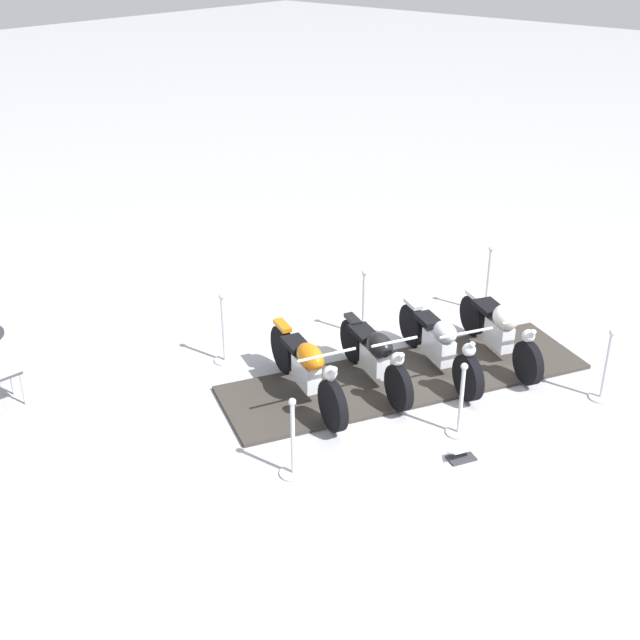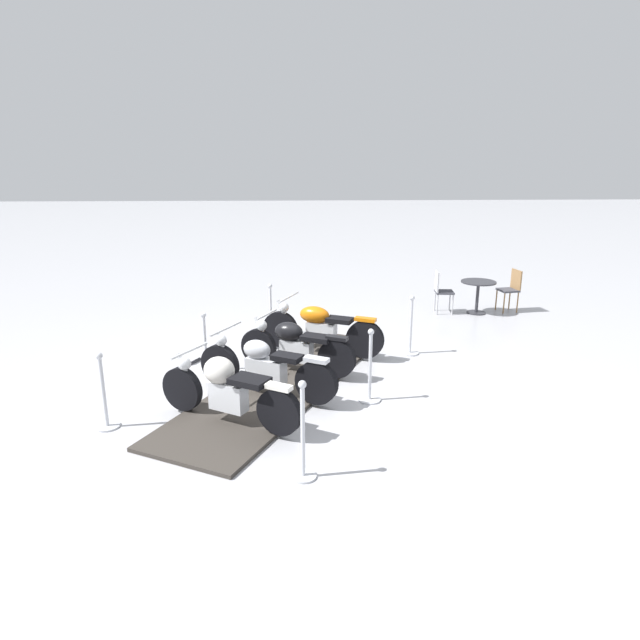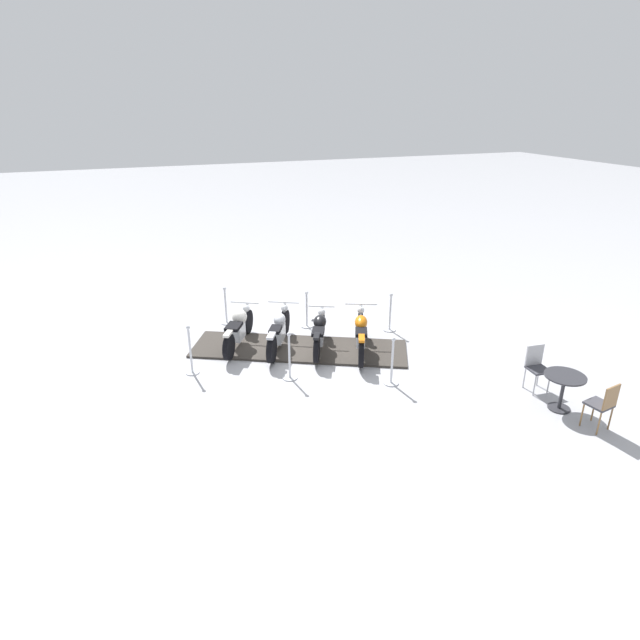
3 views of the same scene
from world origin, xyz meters
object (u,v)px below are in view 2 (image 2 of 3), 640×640
at_px(cafe_table, 478,289).
at_px(stanchion_left_front, 410,335).
at_px(motorcycle_black, 295,345).
at_px(motorcycle_chrome, 264,366).
at_px(stanchion_right_rear, 105,403).
at_px(info_placard, 192,359).
at_px(stanchion_left_rear, 303,444).
at_px(stanchion_right_front, 271,318).
at_px(stanchion_right_mid, 206,352).
at_px(cafe_chair_near_table, 511,287).
at_px(motorcycle_cream, 226,388).
at_px(motorcycle_copper, 320,327).
at_px(cafe_chair_across_table, 441,289).
at_px(stanchion_left_mid, 370,378).

bearing_deg(cafe_table, stanchion_left_front, -128.31).
height_order(motorcycle_black, motorcycle_chrome, motorcycle_chrome).
xyz_separation_m(stanchion_right_rear, info_placard, (0.68, 2.39, -0.28)).
bearing_deg(stanchion_left_rear, stanchion_right_front, 96.09).
xyz_separation_m(stanchion_right_mid, cafe_chair_near_table, (6.42, 3.43, 0.23)).
height_order(stanchion_left_front, cafe_table, stanchion_left_front).
relative_size(motorcycle_cream, stanchion_left_front, 1.78).
bearing_deg(motorcycle_copper, cafe_table, -120.80).
distance_m(motorcycle_black, info_placard, 1.94).
bearing_deg(cafe_chair_near_table, stanchion_left_rear, 44.29).
xyz_separation_m(motorcycle_cream, info_placard, (-0.89, 2.38, -0.46)).
distance_m(motorcycle_copper, info_placard, 2.29).
distance_m(motorcycle_chrome, info_placard, 2.05).
xyz_separation_m(stanchion_right_rear, stanchion_right_mid, (0.99, 1.96, -0.01)).
xyz_separation_m(motorcycle_chrome, stanchion_right_front, (-0.03, 3.03, -0.15)).
height_order(motorcycle_black, cafe_table, motorcycle_black).
relative_size(stanchion_right_front, info_placard, 2.68).
distance_m(motorcycle_cream, cafe_chair_across_table, 6.78).
xyz_separation_m(stanchion_left_rear, stanchion_left_mid, (0.99, 1.96, -0.05)).
bearing_deg(cafe_chair_near_table, stanchion_right_rear, 26.39).
xyz_separation_m(motorcycle_black, cafe_chair_near_table, (4.96, 3.62, 0.07)).
height_order(stanchion_left_rear, info_placard, stanchion_left_rear).
bearing_deg(stanchion_left_front, motorcycle_cream, -138.61).
distance_m(stanchion_left_front, cafe_table, 3.35).
xyz_separation_m(stanchion_right_rear, cafe_table, (6.61, 5.25, 0.22)).
bearing_deg(motorcycle_copper, cafe_chair_across_table, -113.06).
bearing_deg(stanchion_right_mid, stanchion_left_mid, -26.93).
xyz_separation_m(stanchion_left_mid, cafe_chair_near_table, (3.88, 4.72, 0.21)).
bearing_deg(stanchion_right_rear, stanchion_right_mid, 63.07).
relative_size(motorcycle_black, stanchion_left_mid, 1.71).
distance_m(stanchion_left_rear, stanchion_right_mid, 3.60).
relative_size(stanchion_right_rear, stanchion_left_front, 0.96).
distance_m(stanchion_left_mid, cafe_chair_across_table, 5.17).
distance_m(motorcycle_black, motorcycle_chrome, 0.99).
bearing_deg(stanchion_left_rear, info_placard, 116.86).
bearing_deg(stanchion_right_rear, motorcycle_chrome, 23.73).
bearing_deg(stanchion_left_mid, stanchion_right_front, 115.50).
bearing_deg(info_placard, stanchion_right_mid, -117.00).
height_order(info_placard, cafe_chair_across_table, cafe_chair_across_table).
relative_size(stanchion_left_rear, stanchion_right_front, 1.11).
relative_size(motorcycle_cream, stanchion_right_front, 1.87).
height_order(motorcycle_chrome, cafe_chair_near_table, motorcycle_chrome).
bearing_deg(motorcycle_copper, stanchion_right_rear, 66.49).
bearing_deg(info_placard, stanchion_left_rear, -126.21).
bearing_deg(cafe_table, motorcycle_black, -140.00).
xyz_separation_m(stanchion_right_rear, stanchion_right_front, (1.99, 3.91, -0.01)).
bearing_deg(stanchion_right_front, stanchion_right_rear, -116.93).
height_order(info_placard, cafe_chair_near_table, cafe_chair_near_table).
bearing_deg(stanchion_right_mid, stanchion_left_front, 10.64).
distance_m(motorcycle_black, stanchion_right_front, 2.21).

